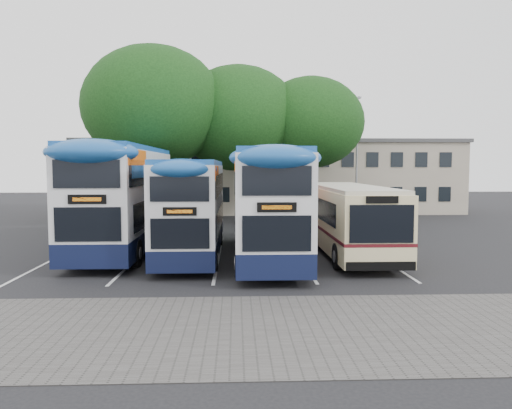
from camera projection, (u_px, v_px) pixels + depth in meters
The scene contains 12 objects.
ground at pixel (322, 281), 17.22m from camera, with size 120.00×120.00×0.00m, color black.
paving_strip at pixel (276, 329), 12.16m from camera, with size 40.00×6.00×0.01m, color #595654.
bay_lines at pixel (219, 256), 22.05m from camera, with size 14.12×11.00×0.01m.
depot_building at pixel (270, 176), 43.87m from camera, with size 32.40×8.40×6.20m.
lamp_post at pixel (357, 151), 36.97m from camera, with size 0.25×1.05×9.06m.
tree_left at pixel (154, 107), 32.54m from camera, with size 9.25×9.25×11.79m.
tree_mid at pixel (238, 119), 34.53m from camera, with size 8.56×8.56×10.90m.
tree_right at pixel (310, 123), 34.84m from camera, with size 7.47×7.47×10.20m.
bus_dd_left at pixel (125, 194), 23.23m from camera, with size 2.82×11.64×4.85m.
bus_dd_mid at pixel (193, 204), 21.99m from camera, with size 2.44×10.07×4.19m.
bus_dd_right at pixel (266, 200), 21.29m from camera, with size 2.68×11.06×4.61m.
bus_single at pixel (348, 215), 22.61m from camera, with size 2.64×10.36×3.09m.
Camera 1 is at (-2.98, -16.86, 3.96)m, focal length 35.00 mm.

